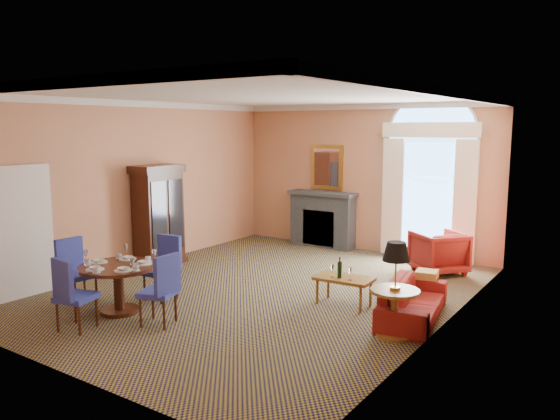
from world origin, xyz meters
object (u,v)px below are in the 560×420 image
Objects in this scene: armchair at (439,252)px; side_table at (395,279)px; armoire at (158,217)px; coffee_table at (343,279)px; dining_table at (118,277)px; sofa at (413,301)px.

armchair is 0.70× the size of side_table.
armoire is 2.27× the size of armchair.
dining_table is at bearing -143.62° from coffee_table.
coffee_table is (4.18, -0.18, -0.54)m from armoire.
dining_table is 0.92× the size of side_table.
coffee_table reaches higher than sofa.
side_table is at bearing -10.02° from armoire.
dining_table is 4.27m from sofa.
sofa is at bearing 93.56° from side_table.
armchair is at bearing 56.52° from dining_table.
coffee_table is (-0.60, -2.65, 0.02)m from armchair.
side_table reaches higher than sofa.
dining_table is (1.61, -2.32, -0.41)m from armoire.
armchair reaches higher than coffee_table.
dining_table is 1.30× the size of armchair.
sofa is (3.66, 2.19, -0.28)m from dining_table.
dining_table is 1.26× the size of coffee_table.
sofa is 2.00× the size of coffee_table.
armchair is (-0.49, 2.61, 0.13)m from sofa.
dining_table is 5.75m from armchair.
armoire is 4.22m from coffee_table.
side_table is (1.14, -0.76, 0.36)m from coffee_table.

